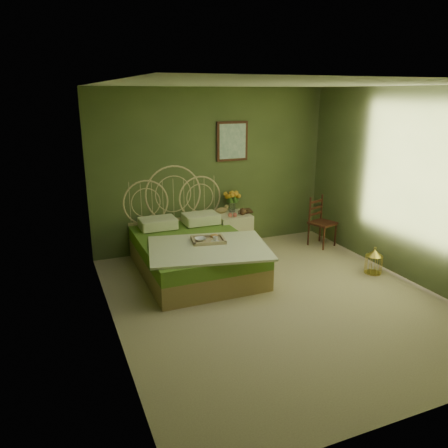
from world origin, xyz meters
name	(u,v)px	position (x,y,z in m)	size (l,w,h in m)	color
floor	(277,299)	(0.00, 0.00, 0.00)	(4.50, 4.50, 0.00)	tan
ceiling	(285,84)	(0.00, 0.00, 2.60)	(4.50, 4.50, 0.00)	silver
wall_back	(213,170)	(0.00, 2.25, 1.30)	(4.00, 4.00, 0.00)	#556133
wall_left	(108,217)	(-2.00, 0.00, 1.30)	(4.50, 4.50, 0.00)	#556133
wall_right	(411,186)	(2.00, 0.00, 1.30)	(4.50, 4.50, 0.00)	#556133
wall_art	(232,141)	(0.34, 2.22, 1.75)	(0.54, 0.04, 0.64)	#37180F
bed	(193,251)	(-0.67, 1.29, 0.31)	(1.79, 2.26, 1.40)	#9F854F
nightstand	(232,227)	(0.24, 1.99, 0.36)	(0.54, 0.54, 1.02)	beige
chair	(321,218)	(1.70, 1.58, 0.47)	(0.47, 0.47, 0.84)	#37180F
birdcage	(374,262)	(1.70, 0.22, 0.17)	(0.24, 0.24, 0.36)	gold
book_lower	(242,212)	(0.42, 2.00, 0.60)	(0.17, 0.22, 0.02)	#381E0F
book_upper	(242,211)	(0.42, 2.00, 0.62)	(0.17, 0.23, 0.02)	#472819
cereal_bowl	(200,239)	(-0.65, 1.05, 0.56)	(0.16, 0.16, 0.04)	white
coffee_cup	(215,239)	(-0.47, 0.94, 0.57)	(0.07, 0.07, 0.07)	white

